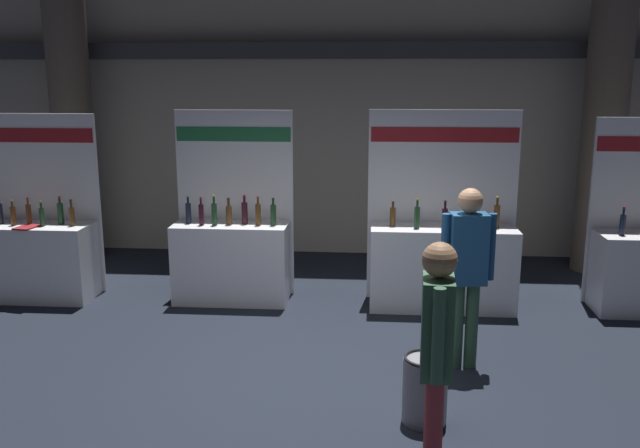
{
  "coord_description": "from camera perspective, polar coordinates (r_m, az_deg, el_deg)",
  "views": [
    {
      "loc": [
        0.61,
        -5.83,
        2.81
      ],
      "look_at": [
        0.08,
        1.01,
        1.28
      ],
      "focal_mm": 37.76,
      "sensor_mm": 36.0,
      "label": 1
    }
  ],
  "objects": [
    {
      "name": "ground_plane",
      "position": [
        6.5,
        -1.45,
        -13.03
      ],
      "size": [
        25.3,
        25.3,
        0.0
      ],
      "primitive_type": "plane",
      "color": "black"
    },
    {
      "name": "visitor_0",
      "position": [
        4.61,
        9.83,
        -10.28
      ],
      "size": [
        0.23,
        0.51,
        1.76
      ],
      "rotation": [
        0.0,
        0.0,
        4.65
      ],
      "color": "maroon",
      "rests_on": "ground_plane"
    },
    {
      "name": "visitor_3",
      "position": [
        6.55,
        12.38,
        -3.21
      ],
      "size": [
        0.52,
        0.27,
        1.78
      ],
      "rotation": [
        0.0,
        0.0,
        3.24
      ],
      "color": "#33563D",
      "rests_on": "ground_plane"
    },
    {
      "name": "exhibitor_booth_2",
      "position": [
        8.35,
        10.3,
        -2.9
      ],
      "size": [
        1.83,
        0.66,
        2.39
      ],
      "color": "white",
      "rests_on": "ground_plane"
    },
    {
      "name": "trash_bin",
      "position": [
        5.74,
        8.88,
        -13.66
      ],
      "size": [
        0.37,
        0.37,
        0.58
      ],
      "color": "slate",
      "rests_on": "ground_plane"
    },
    {
      "name": "exhibitor_booth_1",
      "position": [
        8.55,
        -7.45,
        -2.48
      ],
      "size": [
        1.49,
        0.66,
        2.38
      ],
      "color": "white",
      "rests_on": "ground_plane"
    },
    {
      "name": "exhibitor_booth_0",
      "position": [
        9.3,
        -23.01,
        -2.26
      ],
      "size": [
        1.56,
        0.7,
        2.33
      ],
      "color": "white",
      "rests_on": "ground_plane"
    },
    {
      "name": "hall_colonnade",
      "position": [
        10.47,
        1.12,
        12.65
      ],
      "size": [
        12.65,
        1.22,
        5.73
      ],
      "color": "gray",
      "rests_on": "ground_plane"
    }
  ]
}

